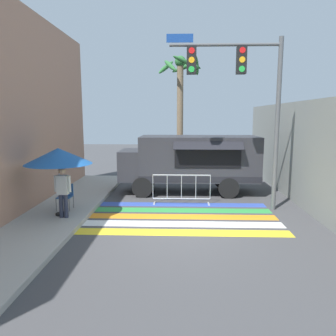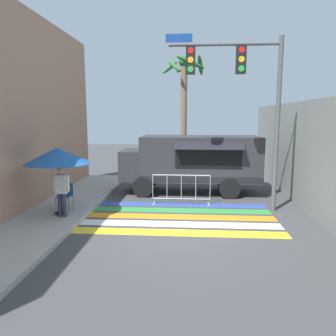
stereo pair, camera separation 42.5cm
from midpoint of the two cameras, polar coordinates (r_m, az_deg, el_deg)
ground_plane at (r=9.91m, az=0.88°, el=-10.60°), size 60.00×60.00×0.00m
sidewalk_left at (r=11.27m, az=-27.06°, el=-8.78°), size 4.40×16.00×0.14m
concrete_wall_right at (r=13.14m, az=21.35°, el=2.34°), size 0.20×16.00×3.88m
crosswalk_painted at (r=11.06m, az=1.02°, el=-8.46°), size 6.40×3.60×0.01m
food_truck at (r=14.24m, az=2.69°, el=1.46°), size 5.92×2.55×2.48m
traffic_signal_pole at (r=11.73m, az=11.77°, el=13.84°), size 3.92×0.29×6.06m
patio_umbrella at (r=11.02m, az=-19.61°, el=1.94°), size 2.12×2.12×2.19m
folding_chair at (r=11.94m, az=-18.39°, el=-4.34°), size 0.47×0.47×0.86m
vendor_person at (r=10.85m, az=-18.93°, el=-3.58°), size 0.53×0.21×1.61m
barricade_front at (r=12.49m, az=1.38°, el=-3.74°), size 2.21×0.44×1.14m
palm_tree at (r=18.53m, az=1.51°, el=12.73°), size 2.46×2.44×6.59m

